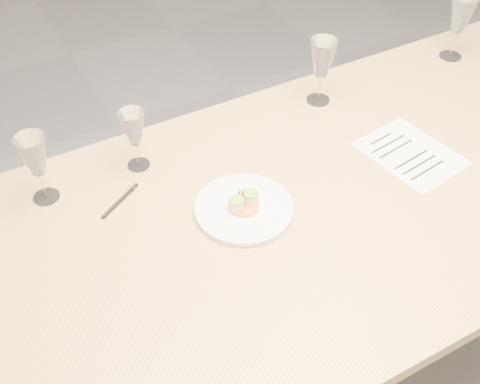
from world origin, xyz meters
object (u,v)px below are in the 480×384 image
recipe_sheet (410,154)px  wine_glass_4 (461,16)px  wine_glass_3 (322,59)px  ballpoint_pen (120,200)px  wine_glass_2 (133,129)px  wine_glass_1 (34,157)px  dinner_plate (244,208)px  dining_table (289,227)px

recipe_sheet → wine_glass_4: (0.47, 0.34, 0.15)m
wine_glass_4 → wine_glass_3: bearing=179.6°
ballpoint_pen → wine_glass_4: wine_glass_4 is taller
wine_glass_2 → wine_glass_1: bearing=-179.5°
dinner_plate → recipe_sheet: 0.53m
wine_glass_4 → ballpoint_pen: bearing=-174.3°
dinner_plate → wine_glass_4: 1.05m
wine_glass_1 → wine_glass_2: wine_glass_1 is taller
wine_glass_4 → wine_glass_1: bearing=-179.3°
dining_table → wine_glass_2: bearing=128.6°
wine_glass_1 → wine_glass_3: wine_glass_3 is taller
dinner_plate → wine_glass_1: (-0.43, 0.29, 0.13)m
dining_table → wine_glass_3: size_ratio=11.47×
dinner_plate → ballpoint_pen: 0.32m
dining_table → wine_glass_3: bearing=47.6°
dinner_plate → ballpoint_pen: dinner_plate is taller
ballpoint_pen → wine_glass_3: (0.71, 0.13, 0.14)m
dinner_plate → ballpoint_pen: size_ratio=1.98×
ballpoint_pen → wine_glass_3: bearing=-20.9°
ballpoint_pen → wine_glass_2: wine_glass_2 is taller
recipe_sheet → wine_glass_4: bearing=27.8°
ballpoint_pen → dining_table: bearing=-63.6°
dinner_plate → wine_glass_2: bearing=119.5°
wine_glass_2 → ballpoint_pen: bearing=-130.7°
dinner_plate → wine_glass_4: bearing=17.4°
recipe_sheet → ballpoint_pen: ballpoint_pen is taller
dining_table → wine_glass_1: bearing=147.2°
dining_table → recipe_sheet: recipe_sheet is taller
wine_glass_1 → wine_glass_4: size_ratio=0.90×
wine_glass_1 → wine_glass_2: bearing=0.5°
wine_glass_3 → dinner_plate: bearing=-144.7°
wine_glass_1 → dining_table: bearing=-32.8°
dinner_plate → wine_glass_2: size_ratio=1.42×
recipe_sheet → ballpoint_pen: 0.82m
wine_glass_2 → wine_glass_4: bearing=0.7°
recipe_sheet → wine_glass_2: bearing=146.6°
wine_glass_1 → wine_glass_2: size_ratio=1.10×
wine_glass_3 → ballpoint_pen: bearing=-169.6°
dining_table → wine_glass_4: 0.98m
dinner_plate → wine_glass_1: bearing=145.4°
recipe_sheet → dinner_plate: bearing=168.6°
dinner_plate → wine_glass_3: size_ratio=1.21×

